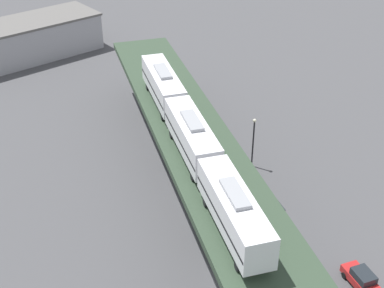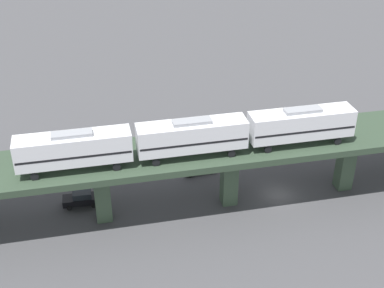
{
  "view_description": "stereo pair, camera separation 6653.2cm",
  "coord_description": "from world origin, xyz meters",
  "px_view_note": "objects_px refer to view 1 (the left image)",
  "views": [
    {
      "loc": [
        -23.39,
        -28.42,
        38.85
      ],
      "look_at": [
        1.83,
        11.28,
        9.6
      ],
      "focal_mm": 50.0,
      "sensor_mm": 36.0,
      "label": 1
    },
    {
      "loc": [
        -42.29,
        35.37,
        39.09
      ],
      "look_at": [
        1.83,
        11.28,
        9.6
      ],
      "focal_mm": 50.0,
      "sensor_mm": 36.0,
      "label": 2
    }
  ],
  "objects_px": {
    "street_car_red": "(362,279)",
    "street_car_white": "(273,212)",
    "street_car_black": "(200,146)",
    "street_lamp": "(253,139)",
    "subway_train": "(192,135)",
    "warehouse_building": "(22,40)"
  },
  "relations": [
    {
      "from": "subway_train",
      "to": "street_car_white",
      "type": "distance_m",
      "value": 13.29
    },
    {
      "from": "street_car_white",
      "to": "street_lamp",
      "type": "xyz_separation_m",
      "value": [
        4.43,
        9.56,
        3.17
      ]
    },
    {
      "from": "subway_train",
      "to": "street_car_red",
      "type": "bearing_deg",
      "value": -65.44
    },
    {
      "from": "street_lamp",
      "to": "warehouse_building",
      "type": "xyz_separation_m",
      "value": [
        -13.55,
        50.99,
        -0.7
      ]
    },
    {
      "from": "street_car_red",
      "to": "street_lamp",
      "type": "height_order",
      "value": "street_lamp"
    },
    {
      "from": "subway_train",
      "to": "street_car_red",
      "type": "height_order",
      "value": "subway_train"
    },
    {
      "from": "subway_train",
      "to": "street_car_white",
      "type": "xyz_separation_m",
      "value": [
        7.46,
        -5.18,
        -9.7
      ]
    },
    {
      "from": "street_car_red",
      "to": "street_car_white",
      "type": "height_order",
      "value": "same"
    },
    {
      "from": "street_car_red",
      "to": "street_lamp",
      "type": "bearing_deg",
      "value": 80.11
    },
    {
      "from": "street_car_white",
      "to": "street_lamp",
      "type": "height_order",
      "value": "street_lamp"
    },
    {
      "from": "street_car_white",
      "to": "street_car_black",
      "type": "height_order",
      "value": "same"
    },
    {
      "from": "street_car_white",
      "to": "warehouse_building",
      "type": "height_order",
      "value": "warehouse_building"
    },
    {
      "from": "street_car_red",
      "to": "subway_train",
      "type": "bearing_deg",
      "value": 114.56
    },
    {
      "from": "warehouse_building",
      "to": "subway_train",
      "type": "bearing_deg",
      "value": -88.28
    },
    {
      "from": "street_car_black",
      "to": "warehouse_building",
      "type": "bearing_deg",
      "value": 102.27
    },
    {
      "from": "street_car_black",
      "to": "street_lamp",
      "type": "xyz_separation_m",
      "value": [
        3.85,
        -6.4,
        3.17
      ]
    },
    {
      "from": "street_car_red",
      "to": "warehouse_building",
      "type": "xyz_separation_m",
      "value": [
        -9.71,
        72.99,
        2.47
      ]
    },
    {
      "from": "street_car_red",
      "to": "street_car_black",
      "type": "relative_size",
      "value": 0.99
    },
    {
      "from": "subway_train",
      "to": "street_car_black",
      "type": "xyz_separation_m",
      "value": [
        8.04,
        10.78,
        -9.7
      ]
    },
    {
      "from": "street_car_black",
      "to": "subway_train",
      "type": "bearing_deg",
      "value": -126.7
    },
    {
      "from": "street_car_white",
      "to": "street_car_black",
      "type": "xyz_separation_m",
      "value": [
        0.58,
        15.96,
        0.0
      ]
    },
    {
      "from": "street_car_red",
      "to": "warehouse_building",
      "type": "height_order",
      "value": "warehouse_building"
    }
  ]
}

